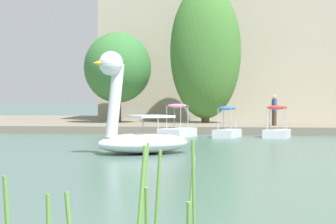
# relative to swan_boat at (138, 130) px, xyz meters

# --- Properties ---
(shore_bank_far) EXTENTS (110.79, 23.09, 0.42)m
(shore_bank_far) POSITION_rel_swan_boat_xyz_m (4.18, 23.59, -0.59)
(shore_bank_far) COLOR slate
(shore_bank_far) RESTS_ON ground_plane
(swan_boat) EXTENTS (3.78, 3.40, 3.47)m
(swan_boat) POSITION_rel_swan_boat_xyz_m (0.00, 0.00, 0.00)
(swan_boat) COLOR white
(swan_boat) RESTS_ON ground_plane
(pedal_boat_red) EXTENTS (1.45, 1.98, 1.57)m
(pedal_boat_red) POSITION_rel_swan_boat_xyz_m (5.11, 10.04, -0.36)
(pedal_boat_red) COLOR white
(pedal_boat_red) RESTS_ON ground_plane
(pedal_boat_blue) EXTENTS (1.42, 2.03, 1.54)m
(pedal_boat_blue) POSITION_rel_swan_boat_xyz_m (2.70, 9.93, -0.36)
(pedal_boat_blue) COLOR white
(pedal_boat_blue) RESTS_ON ground_plane
(pedal_boat_pink) EXTENTS (1.82, 2.55, 1.65)m
(pedal_boat_pink) POSITION_rel_swan_boat_xyz_m (0.23, 10.12, -0.38)
(pedal_boat_pink) COLOR white
(pedal_boat_pink) RESTS_ON ground_plane
(tree_broadleaf_left) EXTENTS (5.71, 5.85, 5.71)m
(tree_broadleaf_left) POSITION_rel_swan_boat_xyz_m (-4.49, 18.22, 3.08)
(tree_broadleaf_left) COLOR #4C3823
(tree_broadleaf_left) RESTS_ON shore_bank_far
(tree_willow_near_path) EXTENTS (4.77, 4.08, 8.65)m
(tree_willow_near_path) POSITION_rel_swan_boat_xyz_m (1.06, 18.29, 4.06)
(tree_willow_near_path) COLOR brown
(tree_willow_near_path) RESTS_ON shore_bank_far
(person_on_path) EXTENTS (0.29, 0.29, 1.69)m
(person_on_path) POSITION_rel_swan_boat_xyz_m (5.15, 14.32, 0.51)
(person_on_path) COLOR #47382D
(person_on_path) RESTS_ON shore_bank_far
(parked_van) EXTENTS (4.65, 2.06, 1.90)m
(parked_van) POSITION_rel_swan_boat_xyz_m (7.81, 24.80, 0.64)
(parked_van) COLOR navy
(parked_van) RESTS_ON shore_bank_far
(apartment_block) EXTENTS (20.64, 15.75, 9.38)m
(apartment_block) POSITION_rel_swan_boat_xyz_m (2.41, 29.39, 4.30)
(apartment_block) COLOR #B2A893
(apartment_block) RESTS_ON shore_bank_far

